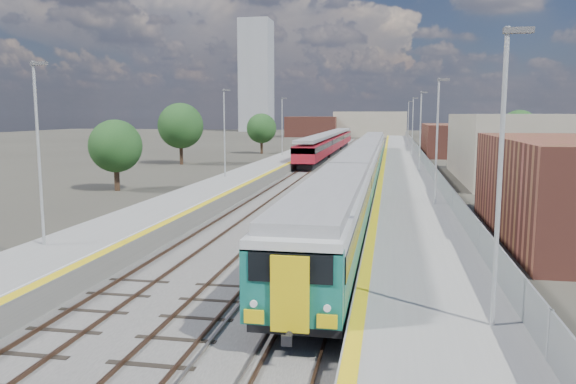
# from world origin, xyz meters

# --- Properties ---
(ground) EXTENTS (320.00, 320.00, 0.00)m
(ground) POSITION_xyz_m (0.00, 50.00, 0.00)
(ground) COLOR #47443A
(ground) RESTS_ON ground
(ballast_bed) EXTENTS (10.50, 155.00, 0.06)m
(ballast_bed) POSITION_xyz_m (-2.25, 52.50, 0.03)
(ballast_bed) COLOR #565451
(ballast_bed) RESTS_ON ground
(tracks) EXTENTS (8.96, 160.00, 0.17)m
(tracks) POSITION_xyz_m (-1.65, 54.18, 0.11)
(tracks) COLOR #4C3323
(tracks) RESTS_ON ground
(platform_right) EXTENTS (4.70, 155.00, 8.52)m
(platform_right) POSITION_xyz_m (5.28, 52.49, 0.54)
(platform_right) COLOR slate
(platform_right) RESTS_ON ground
(platform_left) EXTENTS (4.30, 155.00, 8.52)m
(platform_left) POSITION_xyz_m (-9.05, 52.49, 0.52)
(platform_left) COLOR slate
(platform_left) RESTS_ON ground
(buildings) EXTENTS (72.00, 185.50, 40.00)m
(buildings) POSITION_xyz_m (-18.12, 138.60, 10.70)
(buildings) COLOR brown
(buildings) RESTS_ON ground
(green_train) EXTENTS (2.72, 75.79, 2.99)m
(green_train) POSITION_xyz_m (1.50, 38.74, 2.11)
(green_train) COLOR black
(green_train) RESTS_ON ground
(red_train) EXTENTS (2.70, 54.74, 3.40)m
(red_train) POSITION_xyz_m (-5.50, 74.90, 2.01)
(red_train) COLOR black
(red_train) RESTS_ON ground
(tree_a) EXTENTS (4.40, 4.40, 5.96)m
(tree_a) POSITION_xyz_m (-18.69, 30.82, 3.75)
(tree_a) COLOR #382619
(tree_a) RESTS_ON ground
(tree_b) EXTENTS (5.75, 5.75, 7.79)m
(tree_b) POSITION_xyz_m (-22.41, 55.29, 4.91)
(tree_b) COLOR #382619
(tree_b) RESTS_ON ground
(tree_c) EXTENTS (4.79, 4.79, 6.49)m
(tree_c) POSITION_xyz_m (-16.67, 75.91, 4.08)
(tree_c) COLOR #382619
(tree_c) RESTS_ON ground
(tree_d) EXTENTS (5.13, 5.13, 6.95)m
(tree_d) POSITION_xyz_m (20.87, 68.02, 4.38)
(tree_d) COLOR #382619
(tree_d) RESTS_ON ground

